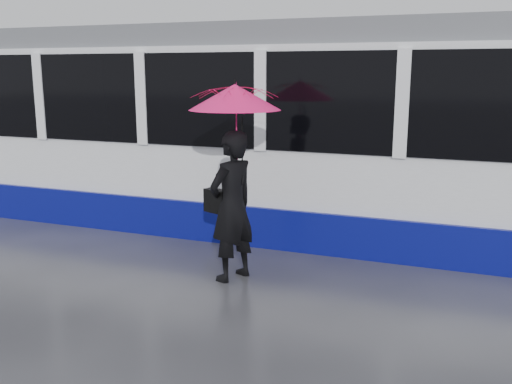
% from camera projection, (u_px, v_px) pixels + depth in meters
% --- Properties ---
extents(ground, '(90.00, 90.00, 0.00)m').
position_uv_depth(ground, '(182.00, 268.00, 7.76)').
color(ground, '#2D2D33').
rests_on(ground, ground).
extents(rails, '(34.00, 1.51, 0.02)m').
position_uv_depth(rails, '(250.00, 223.00, 10.03)').
color(rails, '#3F3D38').
rests_on(rails, ground).
extents(tram, '(26.00, 2.56, 3.35)m').
position_uv_depth(tram, '(205.00, 129.00, 9.99)').
color(tram, white).
rests_on(tram, ground).
extents(woman, '(0.68, 0.82, 1.92)m').
position_uv_depth(woman, '(232.00, 206.00, 7.18)').
color(woman, black).
rests_on(woman, ground).
extents(umbrella, '(1.46, 1.46, 1.30)m').
position_uv_depth(umbrella, '(235.00, 115.00, 6.93)').
color(umbrella, '#EE1471').
rests_on(umbrella, ground).
extents(handbag, '(0.37, 0.26, 0.48)m').
position_uv_depth(handbag, '(217.00, 201.00, 7.27)').
color(handbag, black).
rests_on(handbag, ground).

